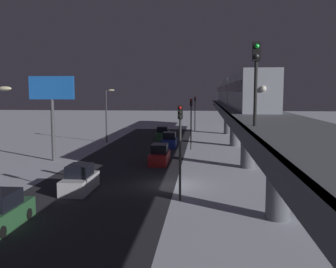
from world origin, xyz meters
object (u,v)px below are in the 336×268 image
object	(u,v)px
sedan_green	(0,213)
traffic_light_mid	(191,116)
sedan_blue	(170,141)
traffic_light_far	(195,109)
sedan_white	(80,180)
rail_signal	(256,69)
sedan_green_2	(163,134)
traffic_light_near	(180,139)
subway_train	(234,91)
commercial_billboard	(52,96)
sedan_red	(160,155)

from	to	relation	value
sedan_green	traffic_light_mid	distance (m)	31.03
sedan_blue	traffic_light_far	bearing A→B (deg)	82.21
sedan_blue	sedan_green	bearing A→B (deg)	-101.50
sedan_green	sedan_white	world-z (taller)	same
rail_signal	sedan_green_2	distance (m)	42.01
traffic_light_mid	traffic_light_near	bearing A→B (deg)	90.00
sedan_white	traffic_light_mid	size ratio (longest dim) A/B	0.68
subway_train	traffic_light_far	size ratio (longest dim) A/B	8.67
sedan_green	sedan_blue	size ratio (longest dim) A/B	1.15
sedan_green_2	traffic_light_near	xyz separation A→B (m)	(-4.70, 33.92, 3.40)
sedan_green_2	sedan_white	bearing A→B (deg)	-94.99
sedan_blue	commercial_billboard	distance (m)	17.16
sedan_red	subway_train	bearing A→B (deg)	63.49
rail_signal	sedan_red	xyz separation A→B (m)	(6.89, -20.01, -7.57)
sedan_green_2	commercial_billboard	world-z (taller)	commercial_billboard
traffic_light_far	traffic_light_near	bearing A→B (deg)	90.00
sedan_blue	traffic_light_far	world-z (taller)	traffic_light_far
traffic_light_near	commercial_billboard	world-z (taller)	commercial_billboard
subway_train	rail_signal	distance (m)	37.57
traffic_light_near	traffic_light_mid	xyz separation A→B (m)	(0.00, -23.26, 0.00)
rail_signal	commercial_billboard	world-z (taller)	rail_signal
sedan_red	traffic_light_near	bearing A→B (deg)	-77.90
sedan_white	traffic_light_near	world-z (taller)	traffic_light_near
sedan_white	commercial_billboard	xyz separation A→B (m)	(6.78, -12.14, 6.03)
sedan_red	traffic_light_mid	size ratio (longest dim) A/B	0.74
commercial_billboard	traffic_light_mid	bearing A→B (deg)	-146.92
sedan_white	traffic_light_far	bearing A→B (deg)	-99.53
sedan_green	sedan_blue	distance (m)	32.10
sedan_green_2	commercial_billboard	distance (m)	22.94
subway_train	sedan_green_2	world-z (taller)	subway_train
sedan_green	rail_signal	bearing A→B (deg)	178.56
traffic_light_far	sedan_green	bearing A→B (deg)	79.99
sedan_blue	traffic_light_near	distance (m)	25.70
sedan_green_2	traffic_light_far	size ratio (longest dim) A/B	0.75
sedan_red	traffic_light_far	bearing A→B (deg)	84.98
sedan_green_2	traffic_light_near	bearing A→B (deg)	-82.11
sedan_white	traffic_light_near	size ratio (longest dim) A/B	0.68
sedan_red	traffic_light_near	size ratio (longest dim) A/B	0.74
subway_train	sedan_white	world-z (taller)	subway_train
sedan_green_2	traffic_light_mid	xyz separation A→B (m)	(-4.70, 10.66, 3.40)
rail_signal	sedan_white	xyz separation A→B (m)	(11.49, -8.30, -7.57)
subway_train	sedan_green_2	size ratio (longest dim) A/B	11.60
sedan_red	traffic_light_far	size ratio (longest dim) A/B	0.74
subway_train	commercial_billboard	world-z (taller)	subway_train
sedan_red	sedan_green_2	world-z (taller)	same
subway_train	sedan_blue	size ratio (longest dim) A/B	13.34
sedan_green	sedan_green_2	bearing A→B (deg)	-96.55
sedan_green_2	traffic_light_mid	bearing A→B (deg)	-66.21
rail_signal	sedan_red	size ratio (longest dim) A/B	0.84
traffic_light_mid	sedan_red	bearing A→B (deg)	73.40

